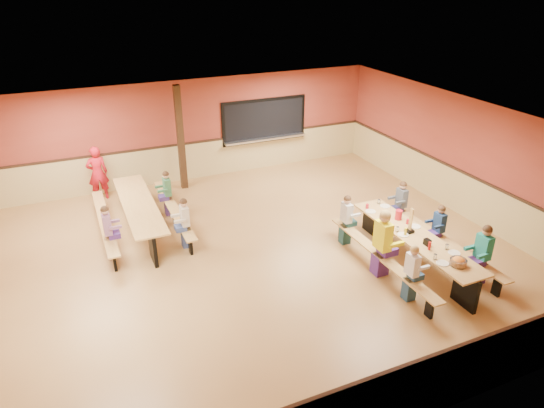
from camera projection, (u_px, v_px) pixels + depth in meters
name	position (u px, v px, depth m)	size (l,w,h in m)	color
ground	(244.00, 259.00, 10.74)	(12.00, 12.00, 0.00)	olive
room_envelope	(243.00, 232.00, 10.44)	(12.04, 10.04, 3.02)	brown
kitchen_pass_through	(264.00, 122.00, 15.12)	(2.78, 0.28, 1.38)	black
structural_post	(181.00, 138.00, 13.64)	(0.18, 0.18, 3.00)	black
cafeteria_table_main	(414.00, 244.00, 10.30)	(1.91, 3.70, 0.74)	tan
cafeteria_table_second	(139.00, 211.00, 11.70)	(1.91, 3.70, 0.74)	tan
seated_child_white_left	(411.00, 273.00, 9.19)	(0.35, 0.29, 1.17)	white
seated_adult_yellow	(382.00, 243.00, 9.92)	(0.49, 0.40, 1.45)	#FFF914
seated_child_grey_left	(346.00, 220.00, 11.13)	(0.36, 0.30, 1.19)	silver
seated_child_teal_right	(482.00, 255.00, 9.67)	(0.41, 0.33, 1.29)	#1D8276
seated_child_navy_right	(438.00, 230.00, 10.74)	(0.34, 0.28, 1.16)	navy
seated_child_char_right	(401.00, 205.00, 11.84)	(0.36, 0.30, 1.19)	#4A4E55
seated_child_purple_sec	(108.00, 232.00, 10.60)	(0.37, 0.30, 1.21)	#88587B
seated_child_green_sec	(168.00, 194.00, 12.45)	(0.36, 0.29, 1.19)	#376E49
seated_child_tan_sec	(185.00, 223.00, 10.98)	(0.36, 0.30, 1.20)	beige
standing_woman	(98.00, 173.00, 13.24)	(0.56, 0.37, 1.54)	red
punch_pitcher	(399.00, 215.00, 10.80)	(0.16, 0.16, 0.22)	#B41824
chip_bowl	(458.00, 262.00, 9.13)	(0.32, 0.32, 0.15)	orange
napkin_dispenser	(427.00, 242.00, 9.80)	(0.10, 0.14, 0.13)	black
condiment_mustard	(406.00, 231.00, 10.17)	(0.06, 0.06, 0.17)	yellow
condiment_ketchup	(430.00, 246.00, 9.63)	(0.06, 0.06, 0.17)	#B2140F
table_paddle	(410.00, 227.00, 10.26)	(0.16, 0.16, 0.56)	black
place_settings	(415.00, 233.00, 10.18)	(0.65, 3.30, 0.11)	beige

